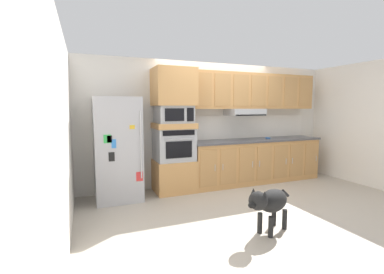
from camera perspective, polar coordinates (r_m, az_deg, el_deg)
name	(u,v)px	position (r m, az deg, el deg)	size (l,w,h in m)	color
ground_plane	(240,197)	(5.04, 9.97, -12.21)	(9.60, 9.60, 0.00)	#B2A899
back_kitchen_wall	(213,123)	(5.77, 4.37, 2.85)	(6.20, 0.12, 2.50)	silver
side_panel_left	(64,132)	(4.07, -25.35, 0.89)	(0.12, 7.10, 2.50)	silver
side_panel_right	(354,123)	(6.72, 30.93, 2.46)	(0.12, 7.10, 2.50)	white
refrigerator	(117,149)	(4.81, -15.38, -2.45)	(0.76, 0.73, 1.76)	#ADADB2
oven_base_cabinet	(174,176)	(5.21, -3.78, -8.09)	(0.74, 0.62, 0.60)	tan
built_in_oven	(174,144)	(5.10, -3.82, -1.54)	(0.70, 0.62, 0.60)	#A8AAAF
appliance_mid_shelf	(174,126)	(5.06, -3.86, 2.39)	(0.74, 0.62, 0.10)	tan
microwave	(174,114)	(5.05, -3.86, 4.76)	(0.64, 0.54, 0.32)	#A8AAAF
appliance_upper_cabinet	(173,87)	(5.07, -3.92, 10.43)	(0.74, 0.62, 0.68)	tan
lower_cabinet_run	(256,161)	(5.99, 13.22, -4.99)	(2.93, 0.63, 0.88)	tan
countertop_slab	(256,140)	(5.93, 13.30, -0.61)	(2.97, 0.64, 0.04)	#4C4C51
backsplash_panel	(249,126)	(6.14, 11.82, 2.19)	(2.97, 0.02, 0.50)	silver
upper_cabinet_with_hood	(253,93)	(5.98, 12.74, 9.08)	(2.93, 0.48, 0.88)	tan
screwdriver	(268,138)	(6.06, 15.67, -0.20)	(0.17, 0.16, 0.03)	blue
dog	(270,202)	(3.64, 16.01, -13.00)	(0.87, 0.45, 0.62)	black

